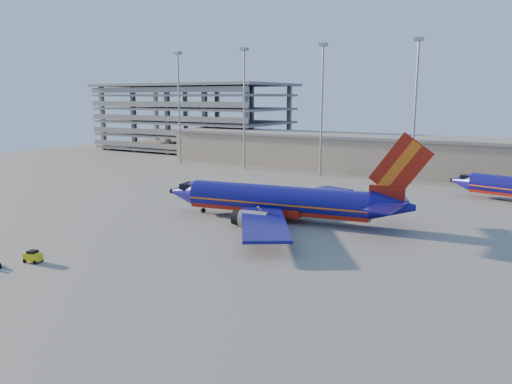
% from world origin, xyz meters
% --- Properties ---
extents(ground, '(220.00, 220.00, 0.00)m').
position_xyz_m(ground, '(0.00, 0.00, 0.00)').
color(ground, slate).
rests_on(ground, ground).
extents(terminal_building, '(122.00, 16.00, 8.50)m').
position_xyz_m(terminal_building, '(10.00, 58.00, 4.32)').
color(terminal_building, gray).
rests_on(terminal_building, ground).
extents(parking_garage, '(62.00, 32.00, 21.40)m').
position_xyz_m(parking_garage, '(-62.00, 74.05, 11.73)').
color(parking_garage, slate).
rests_on(parking_garage, ground).
extents(light_mast_row, '(101.60, 1.60, 28.65)m').
position_xyz_m(light_mast_row, '(5.00, 46.00, 17.55)').
color(light_mast_row, gray).
rests_on(light_mast_row, ground).
extents(aircraft_main, '(38.16, 36.45, 12.97)m').
position_xyz_m(aircraft_main, '(7.32, 5.08, 2.77)').
color(aircraft_main, navy).
rests_on(aircraft_main, ground).
extents(baggage_tug, '(1.99, 1.43, 1.30)m').
position_xyz_m(baggage_tug, '(-6.98, -24.83, 0.68)').
color(baggage_tug, yellow).
rests_on(baggage_tug, ground).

